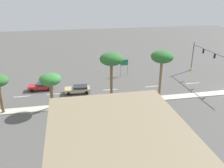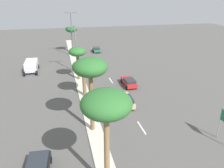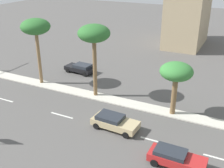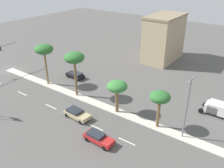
{
  "view_description": "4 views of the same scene",
  "coord_description": "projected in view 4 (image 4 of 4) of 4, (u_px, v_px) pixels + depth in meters",
  "views": [
    {
      "loc": [
        -35.3,
        28.8,
        17.84
      ],
      "look_at": [
        0.13,
        21.8,
        3.35
      ],
      "focal_mm": 38.1,
      "sensor_mm": 36.0,
      "label": 1
    },
    {
      "loc": [
        -3.06,
        0.37,
        14.64
      ],
      "look_at": [
        3.37,
        27.14,
        3.43
      ],
      "focal_mm": 35.07,
      "sensor_mm": 36.0,
      "label": 2
    },
    {
      "loc": [
        25.99,
        37.13,
        14.94
      ],
      "look_at": [
        3.41,
        25.98,
        3.77
      ],
      "focal_mm": 44.26,
      "sensor_mm": 36.0,
      "label": 3
    },
    {
      "loc": [
        28.63,
        51.24,
        22.48
      ],
      "look_at": [
        -1.66,
        29.25,
        3.97
      ],
      "focal_mm": 38.55,
      "sensor_mm": 36.0,
      "label": 4
    }
  ],
  "objects": [
    {
      "name": "sedan_red_leading",
      "position": [
        98.0,
        138.0,
        33.75
      ],
      "size": [
        1.93,
        4.51,
        1.35
      ],
      "color": "red",
      "rests_on": "ground"
    },
    {
      "name": "palm_tree_mid",
      "position": [
        160.0,
        98.0,
        35.01
      ],
      "size": [
        3.09,
        3.09,
        6.04
      ],
      "color": "brown",
      "rests_on": "median_curb"
    },
    {
      "name": "sedan_tan_left",
      "position": [
        77.0,
        114.0,
        39.26
      ],
      "size": [
        2.27,
        4.63,
        1.34
      ],
      "color": "tan",
      "rests_on": "ground"
    },
    {
      "name": "sedan_black_front",
      "position": [
        76.0,
        75.0,
        53.13
      ],
      "size": [
        2.32,
        4.48,
        1.35
      ],
      "color": "black",
      "rests_on": "ground"
    },
    {
      "name": "median_curb",
      "position": [
        157.0,
        127.0,
        37.16
      ],
      "size": [
        1.8,
        77.98,
        0.12
      ],
      "primitive_type": "cube",
      "color": "beige",
      "rests_on": "ground"
    },
    {
      "name": "lane_stripe_right",
      "position": [
        51.0,
        107.0,
        42.6
      ],
      "size": [
        0.2,
        2.8,
        0.01
      ],
      "primitive_type": "cube",
      "color": "silver",
      "rests_on": "ground"
    },
    {
      "name": "commercial_building",
      "position": [
        164.0,
        38.0,
        61.35
      ],
      "size": [
        12.4,
        6.84,
        11.62
      ],
      "color": "tan",
      "rests_on": "ground"
    },
    {
      "name": "box_truck",
      "position": [
        220.0,
        109.0,
        39.64
      ],
      "size": [
        2.61,
        5.92,
        2.15
      ],
      "color": "silver",
      "rests_on": "ground"
    },
    {
      "name": "lane_stripe_center",
      "position": [
        127.0,
        141.0,
        34.16
      ],
      "size": [
        0.2,
        2.8,
        0.01
      ],
      "primitive_type": "cube",
      "color": "silver",
      "rests_on": "ground"
    },
    {
      "name": "lane_stripe_mid",
      "position": [
        22.0,
        93.0,
        46.99
      ],
      "size": [
        0.2,
        2.8,
        0.01
      ],
      "primitive_type": "cube",
      "color": "silver",
      "rests_on": "ground"
    },
    {
      "name": "palm_tree_right",
      "position": [
        74.0,
        59.0,
        42.98
      ],
      "size": [
        3.68,
        3.68,
        8.6
      ],
      "color": "brown",
      "rests_on": "median_curb"
    },
    {
      "name": "street_lamp_leading",
      "position": [
        187.0,
        104.0,
        32.62
      ],
      "size": [
        2.9,
        0.24,
        9.24
      ],
      "color": "slate",
      "rests_on": "median_curb"
    },
    {
      "name": "lane_stripe_near",
      "position": [
        96.0,
        127.0,
        37.15
      ],
      "size": [
        0.2,
        2.8,
        0.01
      ],
      "primitive_type": "cube",
      "color": "silver",
      "rests_on": "ground"
    },
    {
      "name": "palm_tree_far",
      "position": [
        44.0,
        50.0,
        47.46
      ],
      "size": [
        3.67,
        3.67,
        8.53
      ],
      "color": "olive",
      "rests_on": "median_curb"
    },
    {
      "name": "ground_plane",
      "position": [
        111.0,
        110.0,
        41.75
      ],
      "size": [
        160.0,
        160.0,
        0.0
      ],
      "primitive_type": "plane",
      "color": "#565451"
    },
    {
      "name": "palm_tree_front",
      "position": [
        117.0,
        87.0,
        38.98
      ],
      "size": [
        3.37,
        3.37,
        5.71
      ],
      "color": "brown",
      "rests_on": "median_curb"
    }
  ]
}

